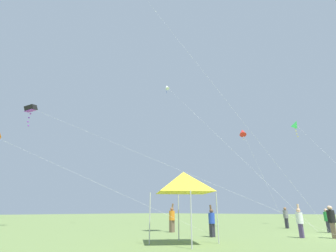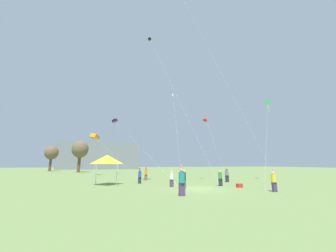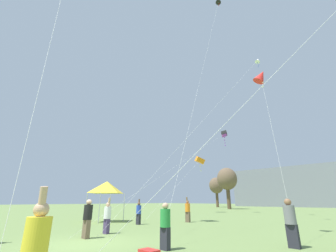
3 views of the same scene
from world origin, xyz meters
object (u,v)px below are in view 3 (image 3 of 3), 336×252
object	(u,v)px
festival_tent	(107,187)
kite_black_box_3	(224,134)
kite_black_diamond_0	(219,2)
kite_white_diamond_2	(257,61)
person_white_shirt	(107,216)
person_grey_shirt	(291,221)
kite_orange_box_5	(200,161)
person_yellow_shirt	(34,250)
person_green_shirt	(165,224)
person_blue_shirt	(139,212)
person_black_shirt	(88,217)
person_orange_shirt	(188,210)
kite_red_diamond_6	(261,76)

from	to	relation	value
festival_tent	kite_black_box_3	distance (m)	20.24
kite_black_diamond_0	kite_white_diamond_2	xyz separation A→B (m)	(4.23, -1.37, -11.65)
person_white_shirt	person_grey_shirt	size ratio (longest dim) A/B	1.05
kite_black_box_3	kite_black_diamond_0	bearing A→B (deg)	-55.46
festival_tent	kite_orange_box_5	size ratio (longest dim) A/B	0.18
kite_orange_box_5	person_yellow_shirt	bearing A→B (deg)	-57.68
kite_orange_box_5	kite_black_diamond_0	bearing A→B (deg)	-35.79
kite_black_box_3	kite_orange_box_5	xyz separation A→B (m)	(-3.53, -1.52, -3.71)
kite_black_diamond_0	kite_orange_box_5	size ratio (longest dim) A/B	1.53
festival_tent	kite_black_diamond_0	distance (m)	26.14
person_white_shirt	person_green_shirt	world-z (taller)	person_white_shirt
person_grey_shirt	kite_black_diamond_0	xyz separation A→B (m)	(-8.11, 10.94, 24.98)
person_blue_shirt	person_black_shirt	bearing A→B (deg)	144.15
person_orange_shirt	kite_black_diamond_0	xyz separation A→B (m)	(1.06, 5.93, 24.97)
person_orange_shirt	person_yellow_shirt	distance (m)	15.45
person_yellow_shirt	kite_orange_box_5	size ratio (longest dim) A/B	0.11
person_green_shirt	person_black_shirt	xyz separation A→B (m)	(-4.23, -0.81, 0.07)
festival_tent	kite_black_box_3	xyz separation A→B (m)	(0.44, 18.44, 8.33)
person_blue_shirt	person_green_shirt	bearing A→B (deg)	171.48
person_grey_shirt	kite_orange_box_5	xyz separation A→B (m)	(-17.20, 17.50, 6.36)
person_green_shirt	person_orange_shirt	bearing A→B (deg)	133.79
person_yellow_shirt	kite_black_diamond_0	size ratio (longest dim) A/B	0.07
person_green_shirt	person_yellow_shirt	bearing A→B (deg)	-59.30
person_white_shirt	kite_black_diamond_0	bearing A→B (deg)	78.20
kite_black_diamond_0	kite_black_box_3	xyz separation A→B (m)	(-5.56, 8.08, -14.91)
person_orange_shirt	person_green_shirt	xyz separation A→B (m)	(6.16, -8.43, -0.08)
kite_black_diamond_0	person_orange_shirt	bearing A→B (deg)	-100.11
person_grey_shirt	person_green_shirt	bearing A→B (deg)	-152.03
person_grey_shirt	kite_red_diamond_6	bearing A→B (deg)	94.62
person_white_shirt	person_yellow_shirt	size ratio (longest dim) A/B	0.96
kite_black_diamond_0	person_green_shirt	bearing A→B (deg)	-70.43
person_orange_shirt	person_black_shirt	size ratio (longest dim) A/B	1.13
kite_white_diamond_2	person_black_shirt	bearing A→B (deg)	-103.65
person_yellow_shirt	person_blue_shirt	distance (m)	13.29
person_yellow_shirt	person_green_shirt	bearing A→B (deg)	138.18
kite_black_diamond_0	kite_white_diamond_2	bearing A→B (deg)	-18.00
person_green_shirt	kite_red_diamond_6	xyz separation A→B (m)	(1.78, 6.00, 7.65)
person_black_shirt	kite_white_diamond_2	xyz separation A→B (m)	(3.35, 13.80, 13.34)
person_green_shirt	person_grey_shirt	bearing A→B (deg)	56.38
festival_tent	person_black_shirt	distance (m)	8.58
kite_black_diamond_0	kite_red_diamond_6	size ratio (longest dim) A/B	2.95
person_yellow_shirt	kite_red_diamond_6	size ratio (longest dim) A/B	0.20
person_grey_shirt	person_black_shirt	size ratio (longest dim) A/B	1.01
festival_tent	person_blue_shirt	world-z (taller)	festival_tent
kite_black_box_3	festival_tent	bearing A→B (deg)	-91.38
person_blue_shirt	person_yellow_shirt	bearing A→B (deg)	158.71
person_white_shirt	festival_tent	bearing A→B (deg)	138.76
person_white_shirt	kite_white_diamond_2	bearing A→B (deg)	59.33
festival_tent	person_blue_shirt	size ratio (longest dim) A/B	1.83
person_blue_shirt	kite_orange_box_5	size ratio (longest dim) A/B	0.10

